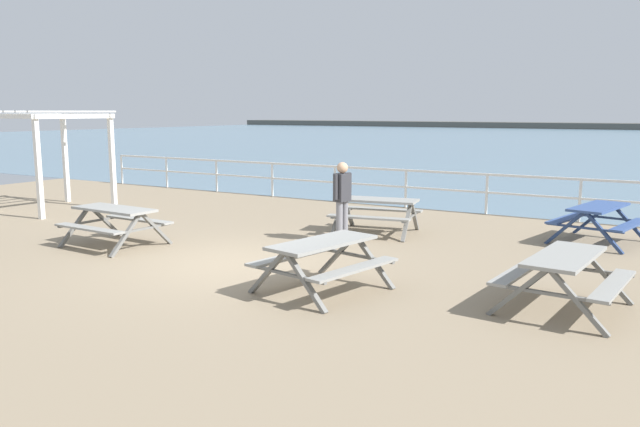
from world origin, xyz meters
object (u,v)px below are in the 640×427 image
picnic_table_corner (598,215)px  picnic_table_mid_centre (115,217)px  picnic_table_far_right (323,253)px  lattice_pergola (51,137)px  picnic_table_far_left (376,207)px  visitor (342,197)px  picnic_table_near_right (564,268)px

picnic_table_corner → picnic_table_mid_centre: bearing=133.7°
picnic_table_far_right → lattice_pergola: (-10.40, 3.05, 1.41)m
picnic_table_mid_centre → picnic_table_far_left: same height
picnic_table_far_left → visitor: 1.25m
picnic_table_near_right → picnic_table_corner: same height
picnic_table_far_right → visitor: visitor is taller
lattice_pergola → visitor: bearing=5.7°
visitor → lattice_pergola: bearing=11.2°
picnic_table_far_right → visitor: (-1.52, 3.35, 0.36)m
picnic_table_near_right → picnic_table_far_left: 5.85m
picnic_table_corner → lattice_pergola: (-13.45, -2.91, 1.41)m
picnic_table_near_right → picnic_table_corner: bearing=7.1°
picnic_table_far_left → picnic_table_near_right: bearing=-48.7°
picnic_table_far_left → picnic_table_corner: size_ratio=1.00×
picnic_table_near_right → visitor: (-4.80, 2.44, 0.36)m
picnic_table_near_right → lattice_pergola: size_ratio=0.71×
visitor → picnic_table_corner: bearing=-141.0°
picnic_table_near_right → picnic_table_mid_centre: (-8.53, -0.28, 0.00)m
picnic_table_far_right → lattice_pergola: size_ratio=0.76×
picnic_table_far_right → visitor: size_ratio=1.24×
picnic_table_far_right → picnic_table_far_left: bearing=27.2°
picnic_table_far_right → lattice_pergola: bearing=84.7°
picnic_table_mid_centre → visitor: bearing=38.4°
picnic_table_mid_centre → picnic_table_near_right: bearing=4.2°
lattice_pergola → picnic_table_corner: bearing=15.9°
picnic_table_near_right → picnic_table_far_left: same height
picnic_table_near_right → picnic_table_mid_centre: same height
picnic_table_mid_centre → picnic_table_far_right: (5.25, -0.63, 0.00)m
picnic_table_corner → lattice_pergola: lattice_pergola is taller
picnic_table_near_right → visitor: size_ratio=1.15×
picnic_table_mid_centre → picnic_table_corner: 9.86m
picnic_table_near_right → picnic_table_mid_centre: size_ratio=1.03×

